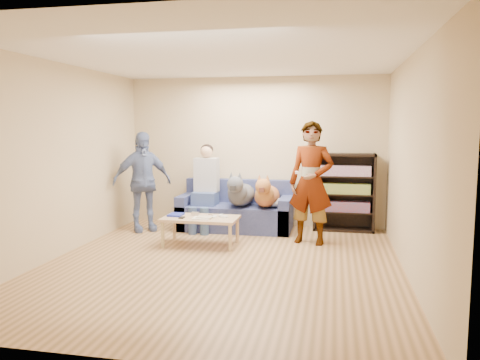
% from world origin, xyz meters
% --- Properties ---
extents(ground, '(5.00, 5.00, 0.00)m').
position_xyz_m(ground, '(0.00, 0.00, 0.00)').
color(ground, olive).
rests_on(ground, ground).
extents(ceiling, '(5.00, 5.00, 0.00)m').
position_xyz_m(ceiling, '(0.00, 0.00, 2.60)').
color(ceiling, white).
rests_on(ceiling, ground).
extents(wall_back, '(4.50, 0.00, 4.50)m').
position_xyz_m(wall_back, '(0.00, 2.50, 1.30)').
color(wall_back, tan).
rests_on(wall_back, ground).
extents(wall_front, '(4.50, 0.00, 4.50)m').
position_xyz_m(wall_front, '(0.00, -2.50, 1.30)').
color(wall_front, tan).
rests_on(wall_front, ground).
extents(wall_left, '(0.00, 5.00, 5.00)m').
position_xyz_m(wall_left, '(-2.25, 0.00, 1.30)').
color(wall_left, tan).
rests_on(wall_left, ground).
extents(wall_right, '(0.00, 5.00, 5.00)m').
position_xyz_m(wall_right, '(2.25, 0.00, 1.30)').
color(wall_right, tan).
rests_on(wall_right, ground).
extents(blanket, '(0.42, 0.36, 0.15)m').
position_xyz_m(blanket, '(0.43, 1.97, 0.50)').
color(blanket, '#A7A6AB').
rests_on(blanket, sofa).
extents(person_standing_right, '(0.75, 0.58, 1.83)m').
position_xyz_m(person_standing_right, '(1.05, 1.35, 0.92)').
color(person_standing_right, gray).
rests_on(person_standing_right, ground).
extents(person_standing_left, '(1.02, 0.92, 1.66)m').
position_xyz_m(person_standing_left, '(-1.76, 1.64, 0.83)').
color(person_standing_left, '#7082B3').
rests_on(person_standing_left, ground).
extents(held_controller, '(0.06, 0.13, 0.03)m').
position_xyz_m(held_controller, '(0.85, 1.15, 1.09)').
color(held_controller, white).
rests_on(held_controller, person_standing_right).
extents(notebook_blue, '(0.20, 0.26, 0.03)m').
position_xyz_m(notebook_blue, '(-0.93, 0.96, 0.43)').
color(notebook_blue, '#1B2898').
rests_on(notebook_blue, coffee_table).
extents(papers, '(0.26, 0.20, 0.02)m').
position_xyz_m(papers, '(-0.48, 0.81, 0.43)').
color(papers, silver).
rests_on(papers, coffee_table).
extents(magazine, '(0.22, 0.17, 0.01)m').
position_xyz_m(magazine, '(-0.45, 0.83, 0.44)').
color(magazine, '#AEA58B').
rests_on(magazine, coffee_table).
extents(camera_silver, '(0.11, 0.06, 0.05)m').
position_xyz_m(camera_silver, '(-0.65, 1.03, 0.45)').
color(camera_silver, '#B7B7BC').
rests_on(camera_silver, coffee_table).
extents(controller_a, '(0.04, 0.13, 0.03)m').
position_xyz_m(controller_a, '(-0.25, 1.01, 0.43)').
color(controller_a, silver).
rests_on(controller_a, coffee_table).
extents(controller_b, '(0.09, 0.06, 0.03)m').
position_xyz_m(controller_b, '(-0.17, 0.93, 0.43)').
color(controller_b, white).
rests_on(controller_b, coffee_table).
extents(headphone_cup_a, '(0.07, 0.07, 0.02)m').
position_xyz_m(headphone_cup_a, '(-0.33, 0.89, 0.43)').
color(headphone_cup_a, white).
rests_on(headphone_cup_a, coffee_table).
extents(headphone_cup_b, '(0.07, 0.07, 0.02)m').
position_xyz_m(headphone_cup_b, '(-0.33, 0.97, 0.43)').
color(headphone_cup_b, white).
rests_on(headphone_cup_b, coffee_table).
extents(pen_orange, '(0.13, 0.06, 0.01)m').
position_xyz_m(pen_orange, '(-0.55, 0.75, 0.42)').
color(pen_orange, '#CD661D').
rests_on(pen_orange, coffee_table).
extents(pen_black, '(0.13, 0.08, 0.01)m').
position_xyz_m(pen_black, '(-0.41, 1.09, 0.42)').
color(pen_black, black).
rests_on(pen_black, coffee_table).
extents(wallet, '(0.07, 0.12, 0.02)m').
position_xyz_m(wallet, '(-0.78, 0.79, 0.43)').
color(wallet, black).
rests_on(wallet, coffee_table).
extents(sofa, '(1.90, 0.85, 0.82)m').
position_xyz_m(sofa, '(-0.25, 2.10, 0.28)').
color(sofa, '#515B93').
rests_on(sofa, ground).
extents(person_seated, '(0.40, 0.73, 1.47)m').
position_xyz_m(person_seated, '(-0.76, 1.97, 0.77)').
color(person_seated, '#3C4A84').
rests_on(person_seated, sofa).
extents(dog_gray, '(0.43, 1.26, 0.62)m').
position_xyz_m(dog_gray, '(-0.14, 1.90, 0.64)').
color(dog_gray, '#494B53').
rests_on(dog_gray, sofa).
extents(dog_tan, '(0.40, 1.16, 0.58)m').
position_xyz_m(dog_tan, '(0.30, 1.91, 0.63)').
color(dog_tan, '#AC5634').
rests_on(dog_tan, sofa).
extents(coffee_table, '(1.10, 0.60, 0.42)m').
position_xyz_m(coffee_table, '(-0.53, 0.91, 0.37)').
color(coffee_table, '#CFB47F').
rests_on(coffee_table, ground).
extents(bookshelf, '(1.00, 0.34, 1.30)m').
position_xyz_m(bookshelf, '(1.55, 2.33, 0.68)').
color(bookshelf, black).
rests_on(bookshelf, ground).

